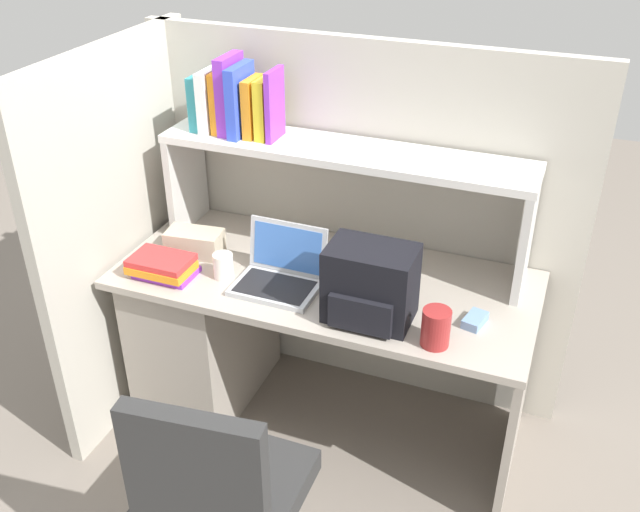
# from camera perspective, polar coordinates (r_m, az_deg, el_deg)

# --- Properties ---
(ground_plane) EXTENTS (8.00, 8.00, 0.00)m
(ground_plane) POSITION_cam_1_polar(r_m,az_deg,el_deg) (3.19, 0.33, -12.87)
(ground_plane) COLOR slate
(desk) EXTENTS (1.60, 0.70, 0.73)m
(desk) POSITION_cam_1_polar(r_m,az_deg,el_deg) (3.06, -6.51, -5.44)
(desk) COLOR #AAA093
(desk) RESTS_ON ground_plane
(cubicle_partition_rear) EXTENTS (1.84, 0.05, 1.55)m
(cubicle_partition_rear) POSITION_cam_1_polar(r_m,az_deg,el_deg) (3.03, 2.95, 2.62)
(cubicle_partition_rear) COLOR #B2ADA0
(cubicle_partition_rear) RESTS_ON ground_plane
(cubicle_partition_left) EXTENTS (0.05, 1.06, 1.55)m
(cubicle_partition_left) POSITION_cam_1_polar(r_m,az_deg,el_deg) (3.04, -15.10, 1.71)
(cubicle_partition_left) COLOR #B2ADA0
(cubicle_partition_left) RESTS_ON ground_plane
(overhead_hutch) EXTENTS (1.44, 0.28, 0.45)m
(overhead_hutch) POSITION_cam_1_polar(r_m,az_deg,el_deg) (2.74, 1.90, 6.67)
(overhead_hutch) COLOR beige
(overhead_hutch) RESTS_ON desk
(reference_books_on_shelf) EXTENTS (0.35, 0.19, 0.30)m
(reference_books_on_shelf) POSITION_cam_1_polar(r_m,az_deg,el_deg) (2.83, -6.82, 12.14)
(reference_books_on_shelf) COLOR teal
(reference_books_on_shelf) RESTS_ON overhead_hutch
(laptop) EXTENTS (0.31, 0.25, 0.22)m
(laptop) POSITION_cam_1_polar(r_m,az_deg,el_deg) (2.67, -3.18, -1.33)
(laptop) COLOR #B7BABF
(laptop) RESTS_ON desk
(backpack) EXTENTS (0.30, 0.23, 0.27)m
(backpack) POSITION_cam_1_polar(r_m,az_deg,el_deg) (2.45, 4.01, -2.34)
(backpack) COLOR black
(backpack) RESTS_ON desk
(computer_mouse) EXTENTS (0.08, 0.11, 0.03)m
(computer_mouse) POSITION_cam_1_polar(r_m,az_deg,el_deg) (2.53, 12.22, -5.01)
(computer_mouse) COLOR #7299C6
(computer_mouse) RESTS_ON desk
(paper_cup) EXTENTS (0.08, 0.08, 0.10)m
(paper_cup) POSITION_cam_1_polar(r_m,az_deg,el_deg) (2.73, -7.70, -0.79)
(paper_cup) COLOR white
(paper_cup) RESTS_ON desk
(tissue_box) EXTENTS (0.23, 0.15, 0.10)m
(tissue_box) POSITION_cam_1_polar(r_m,az_deg,el_deg) (2.91, -9.94, 1.07)
(tissue_box) COLOR #BFB299
(tissue_box) RESTS_ON desk
(snack_canister) EXTENTS (0.10, 0.10, 0.13)m
(snack_canister) POSITION_cam_1_polar(r_m,az_deg,el_deg) (2.38, 9.20, -5.65)
(snack_canister) COLOR maroon
(snack_canister) RESTS_ON desk
(desk_book_stack) EXTENTS (0.24, 0.16, 0.08)m
(desk_book_stack) POSITION_cam_1_polar(r_m,az_deg,el_deg) (2.79, -12.41, -0.81)
(desk_book_stack) COLOR purple
(desk_book_stack) RESTS_ON desk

